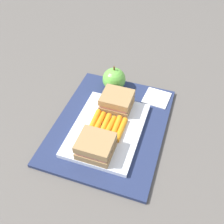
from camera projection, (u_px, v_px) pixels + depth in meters
The scene contains 8 objects.
ground_plane at pixel (110, 126), 0.69m from camera, with size 2.40×2.40×0.00m, color #56514C.
lunchbag_mat at pixel (110, 125), 0.69m from camera, with size 0.36×0.28×0.01m, color navy.
food_tray at pixel (107, 129), 0.67m from camera, with size 0.23×0.17×0.01m, color white.
sandwich_half_left at pixel (96, 146), 0.60m from camera, with size 0.07×0.08×0.04m.
sandwich_half_right at pixel (117, 101), 0.70m from camera, with size 0.07×0.08×0.04m.
carrot_sticks_bundle at pixel (107, 126), 0.66m from camera, with size 0.08×0.09×0.02m.
apple at pixel (114, 79), 0.76m from camera, with size 0.07×0.07×0.08m.
paper_napkin at pixel (157, 98), 0.75m from camera, with size 0.07×0.07×0.00m, color white.
Camera 1 is at (-0.43, -0.15, 0.53)m, focal length 42.08 mm.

